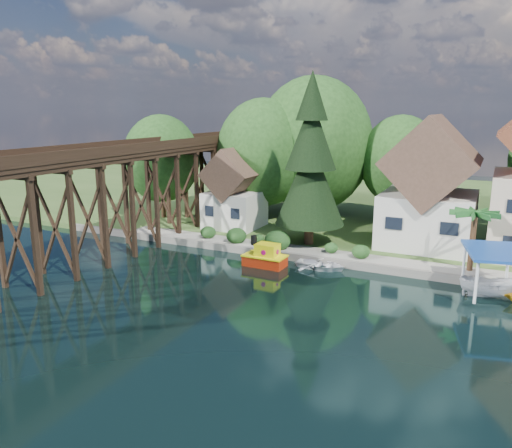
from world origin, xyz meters
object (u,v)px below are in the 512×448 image
(conifer, at_px, (311,163))
(house_left, at_px, (430,191))
(boat_canopy, at_px, (492,277))
(shed, at_px, (235,194))
(boat_white_a, at_px, (321,264))
(palm_tree, at_px, (475,215))
(tugboat, at_px, (265,257))
(trestle_bridge, at_px, (131,188))

(conifer, bearing_deg, house_left, 25.13)
(conifer, height_order, boat_canopy, conifer)
(shed, distance_m, boat_white_a, 14.17)
(house_left, height_order, shed, house_left)
(palm_tree, height_order, boat_white_a, palm_tree)
(boat_canopy, bearing_deg, house_left, 118.73)
(shed, xyz_separation_m, boat_canopy, (23.39, -8.33, -2.45))
(boat_white_a, distance_m, boat_canopy, 11.94)
(conifer, relative_size, tugboat, 4.33)
(tugboat, bearing_deg, shed, 130.18)
(palm_tree, relative_size, boat_canopy, 0.84)
(trestle_bridge, height_order, boat_canopy, trestle_bridge)
(trestle_bridge, distance_m, boat_white_a, 17.34)
(boat_canopy, bearing_deg, shed, 160.39)
(shed, height_order, tugboat, shed)
(tugboat, relative_size, boat_canopy, 0.60)
(tugboat, bearing_deg, boat_canopy, 1.61)
(trestle_bridge, distance_m, house_left, 25.42)
(tugboat, distance_m, boat_white_a, 4.31)
(shed, relative_size, palm_tree, 1.66)
(trestle_bridge, xyz_separation_m, conifer, (13.81, 6.52, 2.16))
(house_left, distance_m, palm_tree, 7.36)
(house_left, relative_size, boat_canopy, 1.97)
(conifer, height_order, tugboat, conifer)
(conifer, distance_m, tugboat, 9.15)
(tugboat, bearing_deg, conifer, 76.87)
(shed, bearing_deg, boat_white_a, -33.13)
(palm_tree, xyz_separation_m, boat_white_a, (-10.36, -2.78, -4.23))
(conifer, bearing_deg, tugboat, -103.13)
(trestle_bridge, xyz_separation_m, shed, (5.00, 9.33, -1.52))
(trestle_bridge, xyz_separation_m, house_left, (23.00, 10.83, -0.21))
(shed, xyz_separation_m, palm_tree, (21.87, -4.74, 0.80))
(tugboat, height_order, boat_white_a, tugboat)
(palm_tree, height_order, boat_canopy, palm_tree)
(trestle_bridge, bearing_deg, conifer, 25.26)
(conifer, distance_m, boat_canopy, 16.76)
(palm_tree, bearing_deg, tugboat, -164.38)
(trestle_bridge, bearing_deg, house_left, 25.21)
(boat_canopy, bearing_deg, tugboat, -178.39)
(shed, height_order, boat_white_a, shed)
(trestle_bridge, xyz_separation_m, boat_canopy, (28.39, 0.99, -3.98))
(trestle_bridge, bearing_deg, shed, 61.81)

